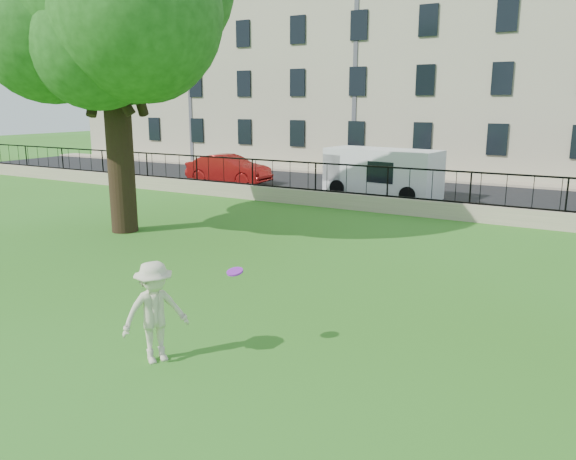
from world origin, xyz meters
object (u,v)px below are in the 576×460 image
Objects in this scene: tree at (109,2)px; red_sedan at (229,169)px; frisbee at (235,272)px; man at (155,312)px; white_van at (382,173)px.

red_sedan is (-3.41, 10.49, -6.20)m from tree.
frisbee is at bearing -146.22° from red_sedan.
white_van is (-2.68, 17.01, 0.22)m from man.
man is 20.20m from red_sedan.
frisbee is 19.96m from red_sedan.
red_sedan is 8.23m from white_van.
frisbee is 0.05× the size of white_van.
tree is 11.66m from man.
tree is 12.96m from white_van.
man is 17.22m from white_van.
frisbee is (0.89, 0.92, 0.56)m from man.
white_van is (8.22, 0.00, 0.31)m from red_sedan.
white_van is (-3.57, 16.09, -0.34)m from frisbee.
frisbee is (8.37, -5.60, -5.55)m from tree.
red_sedan is (-10.90, 17.01, -0.10)m from man.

